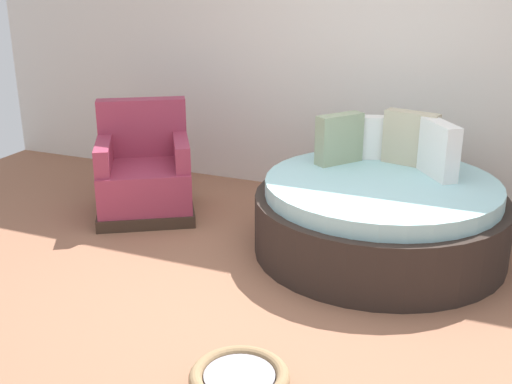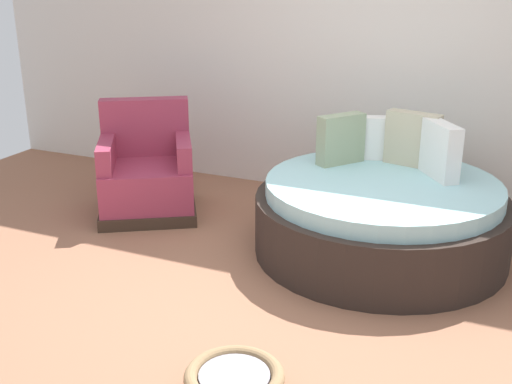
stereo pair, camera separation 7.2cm
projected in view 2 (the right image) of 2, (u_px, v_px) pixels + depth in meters
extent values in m
cube|color=#936047|center=(280.00, 304.00, 4.10)|extent=(8.00, 8.00, 0.02)
cube|color=silver|center=(378.00, 34.00, 5.51)|extent=(8.00, 0.12, 2.94)
cylinder|color=#2D231E|center=(380.00, 225.00, 4.74)|extent=(1.85, 1.85, 0.44)
cylinder|color=#9ED1D6|center=(383.00, 189.00, 4.64)|extent=(1.70, 1.70, 0.12)
cube|color=white|center=(440.00, 150.00, 4.64)|extent=(0.34, 0.40, 0.40)
cube|color=#BCB293|center=(413.00, 139.00, 4.92)|extent=(0.43, 0.21, 0.42)
cube|color=white|center=(379.00, 138.00, 5.09)|extent=(0.36, 0.22, 0.34)
cube|color=#93A37F|center=(341.00, 139.00, 4.97)|extent=(0.32, 0.38, 0.39)
cube|color=#38281E|center=(149.00, 207.00, 5.55)|extent=(1.10, 1.10, 0.10)
cube|color=#99334C|center=(147.00, 183.00, 5.47)|extent=(1.05, 1.05, 0.34)
cube|color=#99334C|center=(145.00, 127.00, 5.62)|extent=(0.73, 0.54, 0.50)
cube|color=#99334C|center=(106.00, 153.00, 5.34)|extent=(0.46, 0.64, 0.22)
cube|color=#99334C|center=(184.00, 150.00, 5.42)|extent=(0.46, 0.64, 0.22)
torus|color=#8E704C|center=(234.00, 377.00, 3.20)|extent=(0.51, 0.51, 0.07)
cylinder|color=gray|center=(234.00, 378.00, 3.21)|extent=(0.36, 0.36, 0.05)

